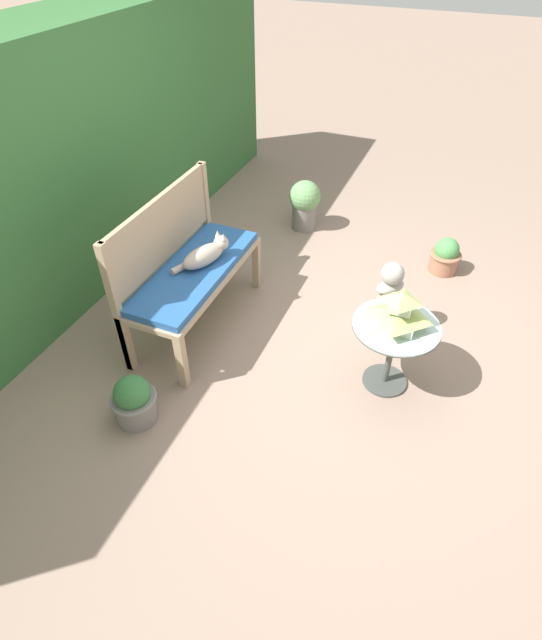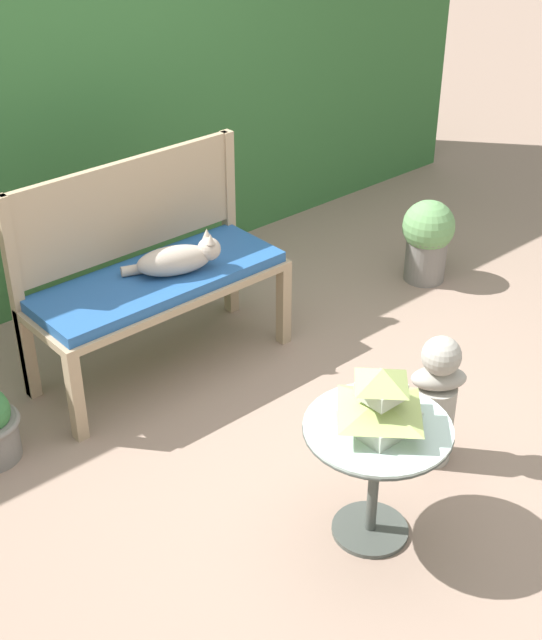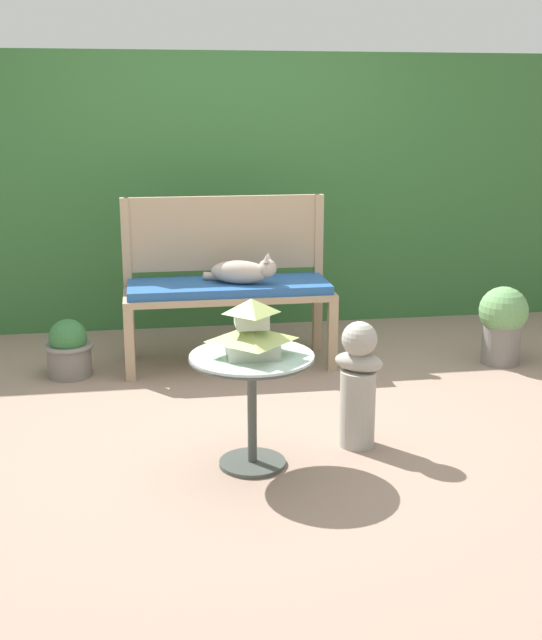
% 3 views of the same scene
% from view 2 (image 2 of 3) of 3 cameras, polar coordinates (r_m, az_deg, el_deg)
% --- Properties ---
extents(ground, '(30.00, 30.00, 0.00)m').
position_cam_2_polar(ground, '(4.23, 2.13, -7.68)').
color(ground, gray).
extents(foliage_hedge_back, '(6.40, 0.83, 2.04)m').
position_cam_2_polar(foliage_hedge_back, '(5.46, -14.86, 12.83)').
color(foliage_hedge_back, '#336633').
rests_on(foliage_hedge_back, ground).
extents(garden_bench, '(1.34, 0.51, 0.55)m').
position_cam_2_polar(garden_bench, '(4.50, -7.19, 2.06)').
color(garden_bench, tan).
rests_on(garden_bench, ground).
extents(bench_backrest, '(1.34, 0.06, 1.08)m').
position_cam_2_polar(bench_backrest, '(4.55, -9.15, 6.35)').
color(bench_backrest, tan).
rests_on(bench_backrest, ground).
extents(cat, '(0.45, 0.31, 0.20)m').
position_cam_2_polar(cat, '(4.43, -5.95, 3.92)').
color(cat, '#A89989').
rests_on(cat, garden_bench).
extents(patio_table, '(0.58, 0.58, 0.55)m').
position_cam_2_polar(patio_table, '(3.52, 6.75, -8.29)').
color(patio_table, '#424742').
rests_on(patio_table, ground).
extents(pagoda_birdhouse, '(0.32, 0.32, 0.27)m').
position_cam_2_polar(pagoda_birdhouse, '(3.38, 6.99, -5.23)').
color(pagoda_birdhouse, '#B2BCA8').
rests_on(pagoda_birdhouse, patio_table).
extents(garden_bust, '(0.28, 0.26, 0.64)m').
position_cam_2_polar(garden_bust, '(4.00, 10.53, -5.02)').
color(garden_bust, '#A39E93').
rests_on(garden_bust, ground).
extents(potted_plant_table_far, '(0.32, 0.32, 0.52)m').
position_cam_2_polar(potted_plant_table_far, '(5.50, 9.99, 5.22)').
color(potted_plant_table_far, slate).
rests_on(potted_plant_table_far, ground).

